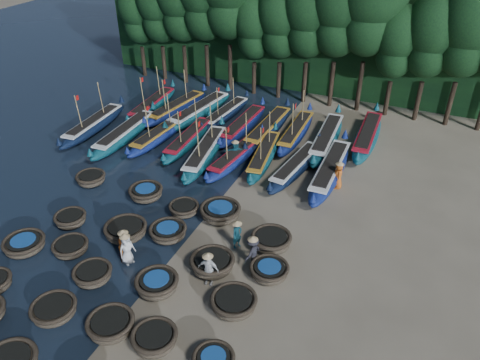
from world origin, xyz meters
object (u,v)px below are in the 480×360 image
at_px(fisherman_0, 127,248).
at_px(fisherman_3, 253,251).
at_px(long_boat_12, 226,113).
at_px(coracle_18, 212,263).
at_px(long_boat_10, 177,108).
at_px(fisherman_1, 237,233).
at_px(coracle_12, 93,274).
at_px(fisherman_4, 208,268).
at_px(long_boat_1, 125,133).
at_px(long_boat_17, 367,136).
at_px(long_boat_3, 189,139).
at_px(coracle_22, 184,208).
at_px(long_boat_8, 330,170).
at_px(long_boat_4, 205,152).
at_px(fisherman_5, 235,152).
at_px(coracle_21, 146,192).
at_px(long_boat_7, 296,166).
at_px(coracle_20, 91,178).
at_px(long_boat_14, 268,128).
at_px(coracle_6, 54,310).
at_px(coracle_17, 168,232).
at_px(long_boat_15, 296,132).
at_px(coracle_19, 269,270).
at_px(long_boat_0, 94,125).
at_px(fisherman_2, 125,245).
at_px(long_boat_11, 199,111).
at_px(long_boat_13, 243,125).
at_px(coracle_10, 24,244).
at_px(long_boat_16, 326,138).
at_px(long_boat_6, 264,155).
at_px(coracle_15, 71,219).
at_px(long_boat_9, 152,105).
at_px(coracle_14, 234,302).
at_px(coracle_23, 220,212).
at_px(long_boat_2, 160,134).
at_px(coracle_7, 111,325).
at_px(coracle_11, 71,247).
at_px(coracle_8, 155,339).
at_px(coracle_13, 157,284).
at_px(fisherman_6, 339,175).
at_px(coracle_24, 271,240).

distance_m(fisherman_0, fisherman_3, 6.13).
bearing_deg(long_boat_12, coracle_18, -61.70).
relative_size(long_boat_10, fisherman_1, 4.57).
distance_m(coracle_12, fisherman_4, 5.47).
xyz_separation_m(long_boat_1, long_boat_12, (5.14, 6.25, -0.08)).
bearing_deg(long_boat_17, long_boat_3, -156.34).
distance_m(long_boat_10, fisherman_0, 17.65).
bearing_deg(coracle_22, long_boat_8, 47.06).
xyz_separation_m(long_boat_4, fisherman_5, (2.04, 0.45, 0.27)).
distance_m(coracle_21, long_boat_7, 9.65).
bearing_deg(coracle_20, long_boat_14, 54.20).
distance_m(coracle_6, coracle_17, 6.78).
bearing_deg(long_boat_15, coracle_20, -132.99).
relative_size(coracle_19, long_boat_1, 0.27).
distance_m(long_boat_0, fisherman_2, 15.24).
bearing_deg(long_boat_11, long_boat_13, -3.79).
bearing_deg(fisherman_2, coracle_10, 84.45).
bearing_deg(coracle_21, long_boat_16, 53.41).
distance_m(long_boat_6, long_boat_13, 4.79).
relative_size(coracle_20, fisherman_1, 1.05).
bearing_deg(coracle_10, coracle_15, 75.15).
relative_size(coracle_10, long_boat_17, 0.28).
bearing_deg(long_boat_9, long_boat_7, -22.90).
xyz_separation_m(coracle_20, coracle_21, (4.03, 0.01, 0.03)).
relative_size(long_boat_3, long_boat_11, 0.87).
bearing_deg(fisherman_4, coracle_20, 149.66).
bearing_deg(long_boat_8, fisherman_4, -104.79).
bearing_deg(long_boat_7, fisherman_1, -85.99).
bearing_deg(long_boat_0, long_boat_12, 32.63).
height_order(coracle_15, long_boat_10, long_boat_10).
bearing_deg(coracle_21, coracle_14, -34.65).
bearing_deg(coracle_23, fisherman_0, -117.12).
xyz_separation_m(long_boat_2, long_boat_3, (2.25, 0.18, -0.00)).
bearing_deg(coracle_19, fisherman_2, -166.32).
height_order(coracle_7, fisherman_3, fisherman_3).
distance_m(long_boat_0, long_boat_6, 13.40).
xyz_separation_m(coracle_14, coracle_20, (-12.31, 5.72, -0.00)).
xyz_separation_m(coracle_11, long_boat_7, (8.03, 12.02, 0.14)).
xyz_separation_m(coracle_14, long_boat_2, (-11.46, 12.47, 0.11)).
bearing_deg(coracle_8, coracle_17, 116.58).
xyz_separation_m(long_boat_1, long_boat_10, (1.09, 5.49, -0.03)).
height_order(long_boat_0, long_boat_15, long_boat_0).
height_order(coracle_11, coracle_12, coracle_12).
height_order(coracle_13, long_boat_16, long_boat_16).
distance_m(coracle_12, long_boat_10, 19.00).
bearing_deg(long_boat_15, long_boat_9, 178.54).
relative_size(coracle_7, fisherman_6, 1.24).
distance_m(coracle_24, long_boat_17, 13.76).
height_order(coracle_20, coracle_23, coracle_23).
bearing_deg(long_boat_17, coracle_20, -141.37).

